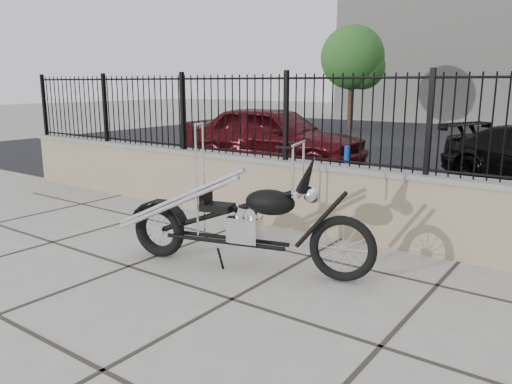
{
  "coord_description": "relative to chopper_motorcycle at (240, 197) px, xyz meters",
  "views": [
    {
      "loc": [
        2.8,
        -3.48,
        2.04
      ],
      "look_at": [
        -0.45,
        1.02,
        0.82
      ],
      "focal_mm": 35.0,
      "sensor_mm": 36.0,
      "label": 1
    }
  ],
  "objects": [
    {
      "name": "parking_lot",
      "position": [
        0.45,
        11.78,
        -0.82
      ],
      "size": [
        30.0,
        30.0,
        0.0
      ],
      "primitive_type": "plane",
      "color": "black",
      "rests_on": "ground"
    },
    {
      "name": "car_red",
      "position": [
        -3.43,
        5.75,
        -0.05
      ],
      "size": [
        4.63,
        2.15,
        1.54
      ],
      "primitive_type": "imported",
      "rotation": [
        0.0,
        0.0,
        1.65
      ],
      "color": "#470A10",
      "rests_on": "parking_lot"
    },
    {
      "name": "chopper_motorcycle",
      "position": [
        0.0,
        0.0,
        0.0
      ],
      "size": [
        2.76,
        1.17,
        1.64
      ],
      "primitive_type": null,
      "rotation": [
        0.0,
        0.0,
        0.26
      ],
      "color": "black",
      "rests_on": "ground_plane"
    },
    {
      "name": "tree_left",
      "position": [
        -6.42,
        16.32,
        2.42
      ],
      "size": [
        2.74,
        2.74,
        4.62
      ],
      "rotation": [
        0.0,
        0.0,
        -0.37
      ],
      "color": "#382619",
      "rests_on": "ground_plane"
    },
    {
      "name": "ground_plane",
      "position": [
        0.45,
        -0.72,
        -0.82
      ],
      "size": [
        90.0,
        90.0,
        0.0
      ],
      "primitive_type": "plane",
      "color": "#99968E",
      "rests_on": "ground"
    },
    {
      "name": "retaining_wall",
      "position": [
        0.45,
        1.78,
        -0.34
      ],
      "size": [
        14.0,
        0.36,
        0.96
      ],
      "primitive_type": "cube",
      "color": "gray",
      "rests_on": "ground_plane"
    },
    {
      "name": "bollard_a",
      "position": [
        -0.83,
        4.38,
        -0.38
      ],
      "size": [
        0.13,
        0.13,
        0.88
      ],
      "primitive_type": "cylinder",
      "rotation": [
        0.0,
        0.0,
        -0.33
      ],
      "color": "#0D37C4",
      "rests_on": "ground_plane"
    },
    {
      "name": "iron_fence",
      "position": [
        0.45,
        1.78,
        0.74
      ],
      "size": [
        14.0,
        0.08,
        1.2
      ],
      "primitive_type": "cube",
      "color": "black",
      "rests_on": "retaining_wall"
    }
  ]
}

